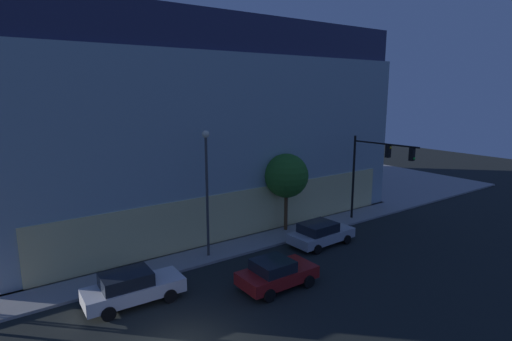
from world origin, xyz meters
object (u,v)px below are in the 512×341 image
traffic_light_far_corner (376,163)px  street_lamp_sidewalk (207,178)px  car_red (276,273)px  car_white (132,287)px  modern_building (165,120)px  car_silver (320,233)px  sidewalk_tree (286,176)px

traffic_light_far_corner → street_lamp_sidewalk: street_lamp_sidewalk is taller
car_red → car_white: bearing=157.8°
traffic_light_far_corner → car_white: (-18.81, -0.82, -4.01)m
modern_building → traffic_light_far_corner: bearing=-60.0°
traffic_light_far_corner → car_silver: traffic_light_far_corner is taller
street_lamp_sidewalk → car_white: size_ratio=1.62×
car_white → car_red: size_ratio=1.14×
modern_building → street_lamp_sidewalk: modern_building is taller
car_white → car_red: 7.20m
traffic_light_far_corner → sidewalk_tree: traffic_light_far_corner is taller
modern_building → car_silver: bearing=-78.5°
modern_building → car_silver: 18.56m
sidewalk_tree → car_silver: (0.23, -3.34, -3.35)m
traffic_light_far_corner → car_white: traffic_light_far_corner is taller
car_white → car_silver: size_ratio=1.03×
car_white → street_lamp_sidewalk: bearing=25.7°
street_lamp_sidewalk → car_white: 7.53m
traffic_light_far_corner → car_silver: 7.30m
car_red → car_silver: same height
sidewalk_tree → car_silver: sidewalk_tree is taller
traffic_light_far_corner → modern_building: bearing=120.0°
street_lamp_sidewalk → sidewalk_tree: size_ratio=1.38×
traffic_light_far_corner → street_lamp_sidewalk: size_ratio=0.85×
traffic_light_far_corner → car_white: bearing=-177.5°
street_lamp_sidewalk → modern_building: bearing=75.8°
car_red → car_silver: size_ratio=0.90×
street_lamp_sidewalk → car_white: street_lamp_sidewalk is taller
traffic_light_far_corner → car_red: bearing=-163.7°
car_white → car_red: car_white is taller
street_lamp_sidewalk → car_silver: bearing=-18.9°
sidewalk_tree → car_white: bearing=-163.9°
traffic_light_far_corner → car_white: 19.25m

